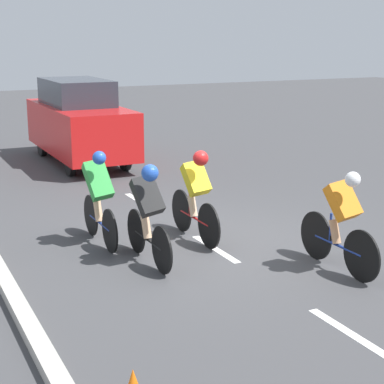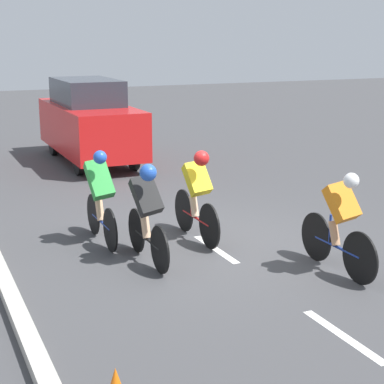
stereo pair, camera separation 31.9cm
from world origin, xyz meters
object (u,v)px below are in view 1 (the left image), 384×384
cyclist_yellow (196,193)px  support_car (79,122)px  cyclist_orange (341,219)px  cyclist_green (99,196)px  cyclist_black (148,210)px

cyclist_yellow → support_car: size_ratio=0.38×
cyclist_orange → cyclist_green: size_ratio=1.05×
cyclist_black → cyclist_green: bearing=-73.0°
cyclist_black → support_car: (-1.27, -7.75, 0.25)m
cyclist_yellow → cyclist_green: size_ratio=1.04×
cyclist_orange → support_car: support_car is taller
cyclist_black → support_car: 7.86m
cyclist_orange → support_car: bearing=-83.7°
cyclist_black → cyclist_green: (0.35, -1.15, -0.01)m
cyclist_yellow → support_car: bearing=-91.4°
cyclist_orange → support_car: 9.22m
cyclist_orange → cyclist_black: size_ratio=1.03×
cyclist_black → support_car: support_car is taller
cyclist_green → cyclist_black: bearing=107.0°
cyclist_black → cyclist_orange: bearing=148.3°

